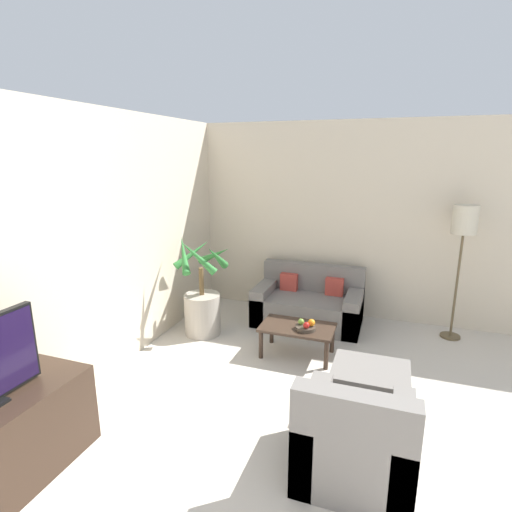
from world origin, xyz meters
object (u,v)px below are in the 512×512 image
(potted_palm, at_px, (202,303))
(fruit_bowl, at_px, (306,328))
(sofa_loveseat, at_px, (309,304))
(coffee_table, at_px, (297,330))
(apple_green, at_px, (301,322))
(ottoman, at_px, (369,389))
(armchair, at_px, (355,442))
(orange_fruit, at_px, (312,323))
(apple_red, at_px, (306,325))
(floor_lamp, at_px, (464,228))

(potted_palm, relative_size, fruit_bowl, 5.74)
(sofa_loveseat, distance_m, coffee_table, 0.96)
(apple_green, height_order, ottoman, apple_green)
(armchair, bearing_deg, orange_fruit, 112.44)
(potted_palm, bearing_deg, apple_red, -11.49)
(fruit_bowl, bearing_deg, armchair, -65.36)
(fruit_bowl, relative_size, apple_green, 3.34)
(fruit_bowl, relative_size, orange_fruit, 2.78)
(floor_lamp, relative_size, orange_fruit, 20.71)
(sofa_loveseat, distance_m, armchair, 2.71)
(coffee_table, bearing_deg, orange_fruit, -13.24)
(armchair, bearing_deg, apple_green, 116.00)
(orange_fruit, bearing_deg, apple_green, 177.61)
(potted_palm, height_order, apple_red, potted_palm)
(potted_palm, bearing_deg, sofa_loveseat, 32.99)
(floor_lamp, relative_size, armchair, 2.03)
(floor_lamp, bearing_deg, potted_palm, -162.83)
(apple_red, bearing_deg, potted_palm, 168.51)
(potted_palm, height_order, floor_lamp, floor_lamp)
(potted_palm, xyz_separation_m, fruit_bowl, (1.40, -0.23, -0.04))
(sofa_loveseat, height_order, ottoman, sofa_loveseat)
(sofa_loveseat, xyz_separation_m, coffee_table, (0.08, -0.96, 0.04))
(potted_palm, distance_m, floor_lamp, 3.31)
(coffee_table, height_order, fruit_bowl, fruit_bowl)
(apple_red, height_order, orange_fruit, orange_fruit)
(floor_lamp, distance_m, apple_green, 2.25)
(floor_lamp, distance_m, coffee_table, 2.32)
(apple_red, bearing_deg, ottoman, -42.06)
(sofa_loveseat, xyz_separation_m, orange_fruit, (0.24, -1.00, 0.18))
(orange_fruit, bearing_deg, sofa_loveseat, 103.72)
(floor_lamp, bearing_deg, coffee_table, -147.42)
(sofa_loveseat, relative_size, orange_fruit, 17.49)
(coffee_table, height_order, apple_red, apple_red)
(potted_palm, distance_m, orange_fruit, 1.47)
(sofa_loveseat, relative_size, ottoman, 2.12)
(floor_lamp, xyz_separation_m, ottoman, (-0.87, -1.88, -1.20))
(sofa_loveseat, bearing_deg, coffee_table, -85.38)
(fruit_bowl, distance_m, armchair, 1.69)
(apple_red, height_order, armchair, armchair)
(sofa_loveseat, distance_m, ottoman, 1.97)
(coffee_table, bearing_deg, ottoman, -42.20)
(potted_palm, bearing_deg, coffee_table, -7.54)
(coffee_table, relative_size, apple_green, 12.31)
(fruit_bowl, height_order, armchair, armchair)
(ottoman, bearing_deg, apple_red, 137.94)
(coffee_table, distance_m, orange_fruit, 0.22)
(apple_red, height_order, apple_green, apple_red)
(fruit_bowl, height_order, orange_fruit, orange_fruit)
(armchair, bearing_deg, fruit_bowl, 114.64)
(apple_red, distance_m, apple_green, 0.11)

